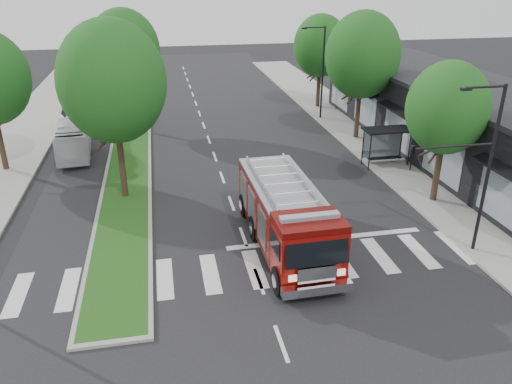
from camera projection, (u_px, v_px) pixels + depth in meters
ground at (243, 237)px, 25.10m from camera, size 140.00×140.00×0.00m
sidewalk_right at (389, 154)px, 36.24m from camera, size 5.00×80.00×0.15m
median at (132, 136)px, 40.13m from camera, size 3.00×50.00×0.15m
storefront_row at (451, 118)px, 36.05m from camera, size 8.00×30.00×5.00m
bus_shelter at (386, 136)px, 33.55m from camera, size 3.20×1.60×2.61m
tree_right_near at (447, 108)px, 26.68m from camera, size 4.40×4.40×8.05m
tree_right_mid at (363, 55)px, 37.03m from camera, size 5.60×5.60×9.72m
tree_right_far at (320, 46)px, 46.26m from camera, size 5.00×5.00×8.73m
tree_median_near at (112, 82)px, 26.64m from camera, size 5.80×5.80×10.16m
tree_median_far at (124, 50)px, 39.31m from camera, size 5.60×5.60×9.72m
streetlight_right_near at (473, 161)px, 21.77m from camera, size 4.08×0.22×8.00m
streetlight_right_far at (321, 69)px, 43.02m from camera, size 2.11×0.20×8.00m
fire_engine at (286, 216)px, 23.64m from camera, size 3.15×9.73×3.35m
city_bus at (74, 134)px, 36.67m from camera, size 2.85×9.09×2.49m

